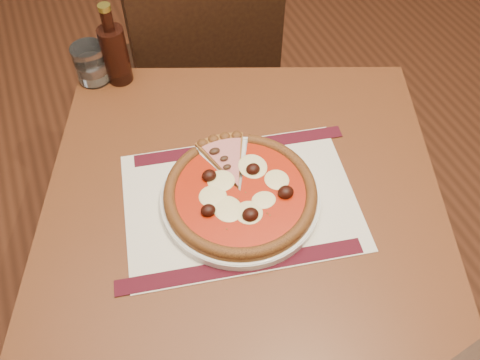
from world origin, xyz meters
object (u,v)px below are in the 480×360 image
plate (240,198)px  pizza (240,192)px  chair_far (200,70)px  table (243,224)px  water_glass (91,64)px  bottle (115,52)px

plate → pizza: 0.02m
chair_far → plate: (-0.14, -0.67, 0.24)m
table → chair_far: (0.13, 0.66, -0.12)m
water_glass → pizza: bearing=-68.2°
table → chair_far: size_ratio=1.13×
plate → pizza: size_ratio=1.05×
table → pizza: (-0.01, -0.01, 0.13)m
table → plate: bearing=-140.8°
pizza → bottle: size_ratio=1.48×
plate → pizza: (-0.00, -0.00, 0.02)m
table → plate: plate is taller
bottle → water_glass: bearing=158.3°
pizza → water_glass: water_glass is taller
chair_far → bottle: 0.46m
chair_far → bottle: bottle is taller
table → pizza: bearing=-139.7°
plate → bottle: size_ratio=1.55×
pizza → bottle: bearing=106.2°
chair_far → plate: size_ratio=2.91×
chair_far → pizza: chair_far is taller
plate → bottle: (-0.13, 0.45, 0.07)m
chair_far → water_glass: 0.47m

